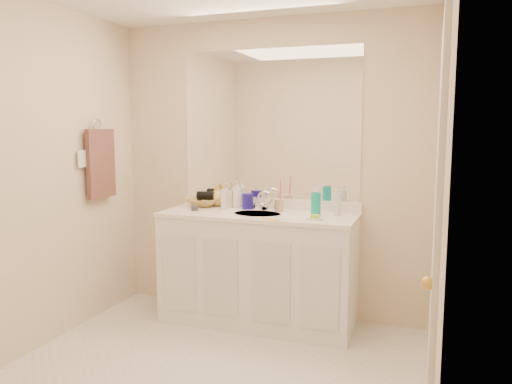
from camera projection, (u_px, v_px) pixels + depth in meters
name	position (u px, v px, depth m)	size (l,w,h in m)	color
floor	(202.00, 383.00, 3.02)	(2.60, 2.60, 0.00)	silver
wall_back	(269.00, 169.00, 4.08)	(2.60, 0.02, 2.40)	beige
wall_front	(26.00, 231.00, 1.65)	(2.60, 0.02, 2.40)	beige
wall_left	(22.00, 179.00, 3.29)	(0.02, 2.60, 2.40)	beige
wall_right	(440.00, 197.00, 2.43)	(0.02, 2.60, 2.40)	beige
vanity_cabinet	(258.00, 270.00, 3.92)	(1.50, 0.55, 0.85)	white
countertop	(258.00, 215.00, 3.86)	(1.52, 0.57, 0.03)	white
backsplash	(269.00, 203.00, 4.10)	(1.52, 0.03, 0.08)	white
sink_basin	(257.00, 215.00, 3.84)	(0.37, 0.37, 0.02)	#B3A79D
faucet	(265.00, 203.00, 4.00)	(0.02, 0.02, 0.11)	silver
mirror	(269.00, 125.00, 4.02)	(1.48, 0.01, 1.20)	white
blue_mug	(248.00, 201.00, 4.05)	(0.09, 0.09, 0.13)	navy
tan_cup	(279.00, 205.00, 3.93)	(0.07, 0.07, 0.10)	tan
toothbrush	(281.00, 193.00, 3.91)	(0.01, 0.01, 0.21)	#F13F8E
mouthwash_bottle	(316.00, 204.00, 3.76)	(0.07, 0.07, 0.17)	#0DA29A
clear_pump_bottle	(337.00, 204.00, 3.77)	(0.06, 0.06, 0.16)	silver
soap_dish	(315.00, 219.00, 3.59)	(0.11, 0.09, 0.01)	silver
green_soap	(315.00, 216.00, 3.58)	(0.06, 0.05, 0.02)	#B7E938
orange_comb	(271.00, 219.00, 3.58)	(0.13, 0.03, 0.01)	orange
dark_jar	(195.00, 208.00, 3.97)	(0.06, 0.06, 0.04)	#34343B
extra_white_bottle	(224.00, 200.00, 4.02)	(0.05, 0.05, 0.16)	silver
soap_bottle_white	(237.00, 194.00, 4.14)	(0.08, 0.08, 0.22)	white
soap_bottle_cream	(227.00, 195.00, 4.16)	(0.09, 0.09, 0.20)	beige
soap_bottle_yellow	(217.00, 195.00, 4.20)	(0.14, 0.14, 0.18)	#E3BD58
wicker_basket	(204.00, 202.00, 4.19)	(0.27, 0.27, 0.07)	olive
hair_dryer	(206.00, 196.00, 4.18)	(0.07, 0.07, 0.15)	black
towel_ring	(97.00, 126.00, 3.96)	(0.11, 0.11, 0.01)	silver
hand_towel	(101.00, 164.00, 3.99)	(0.04, 0.32, 0.55)	#442824
switch_plate	(82.00, 159.00, 3.81)	(0.01, 0.09, 0.13)	white
door	(436.00, 251.00, 2.18)	(0.02, 0.82, 2.00)	silver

